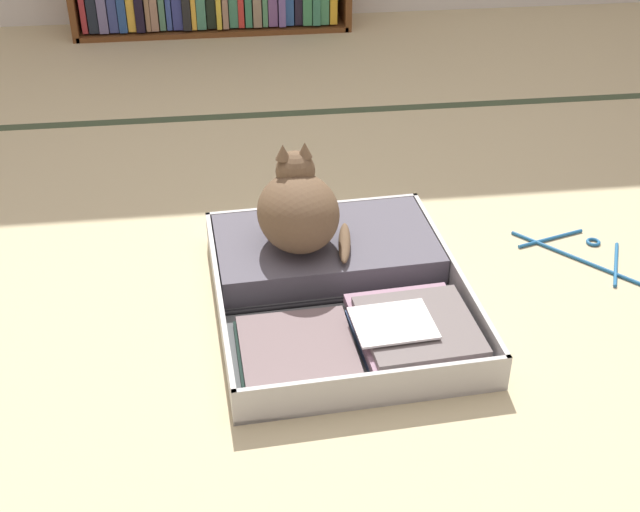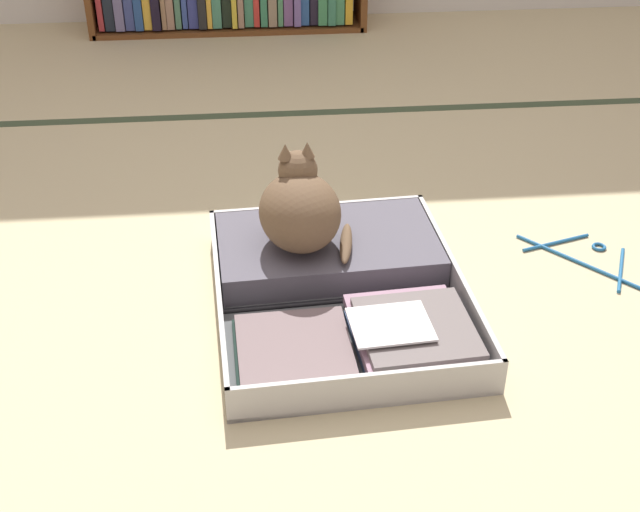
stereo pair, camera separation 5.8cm
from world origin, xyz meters
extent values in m
plane|color=#C7B98D|center=(0.00, 0.00, 0.00)|extent=(10.00, 10.00, 0.00)
cube|color=#3B4A32|center=(0.00, 1.20, 0.00)|extent=(4.80, 0.05, 0.00)
cube|color=brown|center=(-0.19, 2.24, 0.01)|extent=(1.26, 0.27, 0.02)
cube|color=#B3B2AF|center=(0.10, -0.23, 0.01)|extent=(0.64, 0.42, 0.01)
cube|color=#B3B2AF|center=(0.11, -0.42, 0.05)|extent=(0.62, 0.05, 0.10)
cube|color=#B3B2AF|center=(-0.20, -0.25, 0.05)|extent=(0.03, 0.38, 0.10)
cube|color=#B3B2AF|center=(0.40, -0.21, 0.05)|extent=(0.03, 0.38, 0.10)
cube|color=#515454|center=(0.10, -0.23, 0.02)|extent=(0.62, 0.39, 0.01)
cube|color=#B3B2AF|center=(0.08, 0.15, 0.01)|extent=(0.64, 0.42, 0.01)
cube|color=#B3B2AF|center=(0.07, 0.33, 0.05)|extent=(0.62, 0.05, 0.10)
cube|color=#B3B2AF|center=(-0.23, 0.13, 0.05)|extent=(0.03, 0.38, 0.10)
cube|color=#B3B2AF|center=(0.38, 0.16, 0.05)|extent=(0.03, 0.38, 0.10)
cube|color=#515454|center=(0.08, 0.15, 0.02)|extent=(0.62, 0.39, 0.01)
cylinder|color=black|center=(0.09, -0.04, 0.02)|extent=(0.60, 0.05, 0.02)
cube|color=#1A2B24|center=(-0.05, -0.24, 0.03)|extent=(0.28, 0.28, 0.01)
cube|color=#735F60|center=(-0.04, -0.25, 0.04)|extent=(0.28, 0.29, 0.02)
cube|color=#3C5177|center=(0.24, -0.23, 0.03)|extent=(0.29, 0.29, 0.02)
cube|color=gray|center=(0.24, -0.22, 0.05)|extent=(0.29, 0.34, 0.02)
cube|color=#695F5D|center=(0.25, -0.23, 0.07)|extent=(0.28, 0.29, 0.02)
cube|color=white|center=(0.19, -0.24, 0.09)|extent=(0.20, 0.17, 0.01)
cube|color=#57545F|center=(0.08, 0.15, 0.05)|extent=(0.61, 0.38, 0.08)
torus|color=white|center=(0.07, 0.14, 0.09)|extent=(0.13, 0.13, 0.01)
cylinder|color=black|center=(-0.10, 0.31, 0.05)|extent=(0.02, 0.02, 0.09)
cylinder|color=black|center=(0.24, 0.33, 0.05)|extent=(0.02, 0.02, 0.09)
cube|color=#388438|center=(-0.08, -0.42, 0.03)|extent=(0.03, 0.00, 0.02)
cube|color=white|center=(0.26, -0.40, 0.06)|extent=(0.02, 0.00, 0.02)
cube|color=#2C8749|center=(0.17, -0.41, 0.05)|extent=(0.03, 0.00, 0.03)
cube|color=red|center=(0.30, -0.40, 0.02)|extent=(0.04, 0.00, 0.02)
ellipsoid|color=brown|center=(0.00, 0.12, 0.20)|extent=(0.24, 0.28, 0.20)
ellipsoid|color=brown|center=(-0.01, 0.19, 0.15)|extent=(0.16, 0.11, 0.11)
sphere|color=brown|center=(0.00, 0.17, 0.29)|extent=(0.10, 0.10, 0.10)
cone|color=brown|center=(0.02, 0.17, 0.35)|extent=(0.04, 0.04, 0.04)
cone|color=brown|center=(-0.03, 0.17, 0.35)|extent=(0.04, 0.04, 0.04)
sphere|color=yellow|center=(0.01, 0.22, 0.29)|extent=(0.02, 0.02, 0.02)
sphere|color=yellow|center=(-0.03, 0.21, 0.29)|extent=(0.02, 0.02, 0.02)
ellipsoid|color=brown|center=(0.12, 0.08, 0.11)|extent=(0.06, 0.20, 0.03)
cylinder|color=#1F5F96|center=(0.77, 0.10, 0.01)|extent=(0.27, 0.31, 0.01)
cylinder|color=#1F5F96|center=(0.74, 0.20, 0.01)|extent=(0.21, 0.07, 0.01)
cylinder|color=#1F5F96|center=(0.87, 0.05, 0.01)|extent=(0.10, 0.20, 0.01)
torus|color=#1F5F96|center=(0.86, 0.17, 0.01)|extent=(0.06, 0.06, 0.01)
camera|label=1|loc=(-0.18, -1.77, 1.30)|focal=47.35mm
camera|label=2|loc=(-0.12, -1.78, 1.30)|focal=47.35mm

